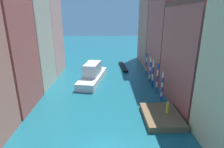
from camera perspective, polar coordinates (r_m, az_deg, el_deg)
name	(u,v)px	position (r m, az deg, el deg)	size (l,w,h in m)	color
ground_plane	(105,73)	(39.52, -2.27, 0.27)	(154.00, 154.00, 0.00)	#196070
building_left_2	(22,35)	(33.85, -26.58, 10.85)	(8.13, 7.94, 17.76)	#BCB299
building_left_3	(38,20)	(41.16, -22.38, 15.50)	(8.13, 8.18, 22.29)	tan
building_right_1	(204,55)	(27.34, 26.92, 5.37)	(8.13, 12.01, 13.85)	#B25147
building_right_2	(174,36)	(37.84, 18.88, 11.38)	(8.13, 11.47, 16.53)	#B25147
building_right_3	(158,23)	(49.12, 14.25, 15.19)	(8.13, 11.85, 20.17)	#C6705B
waterfront_dock	(161,116)	(23.33, 15.29, -12.65)	(4.31, 5.78, 0.70)	brown
person_on_dock	(167,107)	(23.18, 17.05, -10.00)	(0.36, 0.36, 1.56)	gold
mooring_pole_0	(162,86)	(27.07, 15.54, -3.62)	(0.31, 0.31, 4.57)	#1E479E
mooring_pole_1	(157,77)	(29.55, 14.09, -1.04)	(0.32, 0.32, 5.18)	#1E479E
mooring_pole_2	(153,73)	(32.06, 12.80, 0.40)	(0.32, 0.32, 5.03)	#1E479E
mooring_pole_3	(150,69)	(34.22, 11.98, 1.49)	(0.36, 0.36, 4.93)	#1E479E
mooring_pole_4	(146,63)	(38.17, 10.75, 3.35)	(0.30, 0.30, 5.05)	#1E479E
vaporetto_white	(93,75)	(34.44, -6.10, -0.22)	(5.28, 11.37, 3.59)	white
gondola_black	(123,67)	(43.74, 3.49, 2.32)	(1.65, 8.26, 0.48)	black
motorboat_0	(92,65)	(43.99, -6.46, 2.77)	(3.29, 6.50, 1.56)	olive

